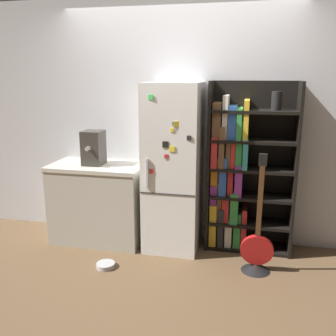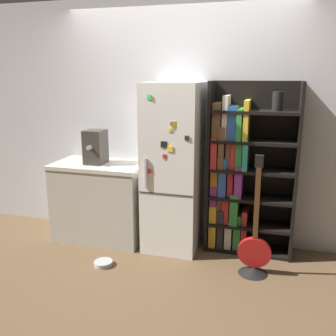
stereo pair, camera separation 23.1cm
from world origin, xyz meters
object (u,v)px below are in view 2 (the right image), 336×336
object	(u,v)px
guitar	(254,257)
pet_bowl	(103,263)
bookshelf	(239,175)
espresso_machine	(95,147)
refrigerator	(173,168)

from	to	relation	value
guitar	pet_bowl	distance (m)	1.44
bookshelf	guitar	world-z (taller)	bookshelf
espresso_machine	guitar	bearing A→B (deg)	-11.39
bookshelf	espresso_machine	xyz separation A→B (m)	(-1.54, -0.16, 0.24)
espresso_machine	pet_bowl	xyz separation A→B (m)	(0.33, -0.59, -1.02)
refrigerator	guitar	world-z (taller)	refrigerator
espresso_machine	guitar	distance (m)	1.99
espresso_machine	pet_bowl	world-z (taller)	espresso_machine
refrigerator	espresso_machine	world-z (taller)	refrigerator
guitar	refrigerator	bearing A→B (deg)	156.89
espresso_machine	bookshelf	bearing A→B (deg)	5.99
guitar	pet_bowl	xyz separation A→B (m)	(-1.41, -0.24, -0.15)
refrigerator	espresso_machine	bearing A→B (deg)	-178.44
refrigerator	guitar	bearing A→B (deg)	-23.11
refrigerator	espresso_machine	size ratio (longest dim) A/B	4.75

